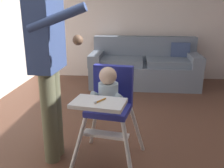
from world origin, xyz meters
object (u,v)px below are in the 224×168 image
object	(u,v)px
couch	(144,67)
adult_standing	(49,63)
toy_ball	(91,104)
high_chair	(109,98)

from	to	relation	value
couch	adult_standing	xyz separation A→B (m)	(-0.92, -2.50, 0.60)
couch	toy_ball	world-z (taller)	couch
couch	adult_standing	world-z (taller)	adult_standing
adult_standing	toy_ball	size ratio (longest dim) A/B	7.44
toy_ball	adult_standing	bearing A→B (deg)	-97.80
couch	adult_standing	bearing A→B (deg)	-20.11
adult_standing	toy_ball	distance (m)	1.40
high_chair	toy_ball	xyz separation A→B (m)	(-0.37, 1.16, -0.52)
high_chair	adult_standing	distance (m)	0.61
couch	toy_ball	size ratio (longest dim) A/B	8.79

